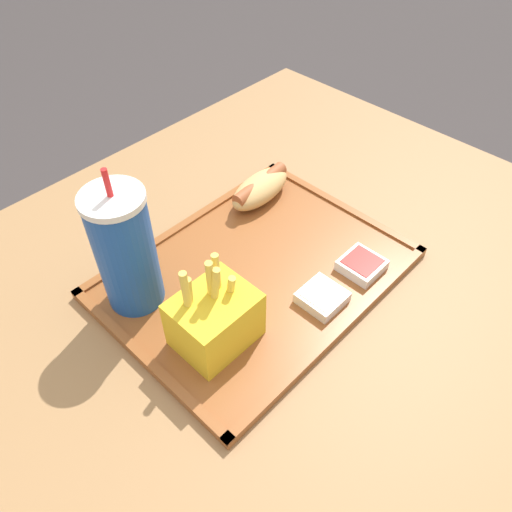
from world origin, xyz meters
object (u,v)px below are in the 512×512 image
fries_carton (214,318)px  sauce_cup_mayo (322,297)px  soda_cup (125,251)px  sauce_cup_ketchup (362,265)px  hot_dog_far (260,188)px

fries_carton → sauce_cup_mayo: (0.14, -0.06, -0.03)m
soda_cup → sauce_cup_mayo: bearing=-48.3°
sauce_cup_ketchup → hot_dog_far: bearing=86.1°
soda_cup → fries_carton: size_ratio=1.61×
sauce_cup_mayo → sauce_cup_ketchup: bearing=-2.5°
fries_carton → sauce_cup_ketchup: (0.22, -0.06, -0.03)m
soda_cup → sauce_cup_ketchup: 0.32m
hot_dog_far → sauce_cup_mayo: (-0.10, -0.20, -0.01)m
soda_cup → hot_dog_far: 0.27m
fries_carton → sauce_cup_ketchup: bearing=-15.8°
fries_carton → sauce_cup_mayo: bearing=-23.2°
fries_carton → hot_dog_far: bearing=32.1°
soda_cup → sauce_cup_mayo: (0.16, -0.18, -0.08)m
soda_cup → hot_dog_far: size_ratio=1.65×
sauce_cup_mayo → hot_dog_far: bearing=64.5°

